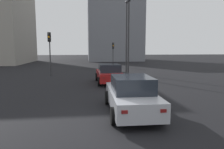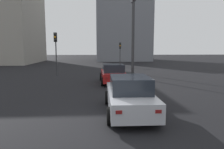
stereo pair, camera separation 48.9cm
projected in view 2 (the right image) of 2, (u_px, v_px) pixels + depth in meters
ground_plane at (92, 128)px, 7.23m from camera, size 160.00×160.00×0.20m
car_red_left_lead at (113, 74)px, 16.06m from camera, size 4.13×2.04×1.48m
car_silver_left_second at (129, 95)px, 8.56m from camera, size 4.48×2.03×1.56m
traffic_light_near_left at (120, 49)px, 30.57m from camera, size 0.32×0.28×3.55m
traffic_light_near_right at (56, 45)px, 20.06m from camera, size 0.33×0.31×4.22m
street_lamp_kerbside at (134, 32)px, 18.41m from camera, size 0.56×0.36×7.05m
street_lamp_far at (132, 31)px, 21.77m from camera, size 0.56×0.36×7.64m
building_facade_left at (122, 32)px, 47.07m from camera, size 12.85×11.56×12.88m
building_facade_center at (9, 20)px, 38.04m from camera, size 14.52×9.84×15.98m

